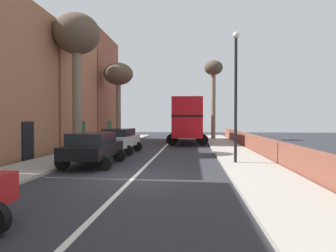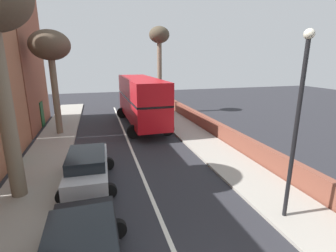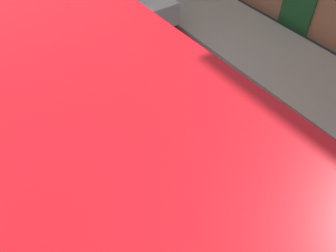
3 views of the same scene
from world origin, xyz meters
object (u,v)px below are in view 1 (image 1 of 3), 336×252
at_px(parked_car_silver_left_4, 120,139).
at_px(lamppost_right, 236,86).
at_px(street_tree_right_3, 213,75).
at_px(parked_car_black_left_0, 93,147).
at_px(street_tree_left_0, 77,40).
at_px(street_tree_left_4, 118,77).
at_px(double_decker_bus, 187,118).

height_order(parked_car_silver_left_4, lamppost_right, lamppost_right).
bearing_deg(street_tree_right_3, lamppost_right, -90.64).
distance_m(parked_car_black_left_0, lamppost_right, 7.44).
distance_m(parked_car_silver_left_4, street_tree_left_0, 6.99).
relative_size(street_tree_left_0, street_tree_left_4, 1.20).
height_order(double_decker_bus, lamppost_right, lamppost_right).
relative_size(double_decker_bus, lamppost_right, 1.61).
distance_m(street_tree_right_3, lamppost_right, 19.27).
bearing_deg(street_tree_left_0, double_decker_bus, 55.35).
height_order(parked_car_black_left_0, lamppost_right, lamppost_right).
bearing_deg(parked_car_silver_left_4, parked_car_black_left_0, -89.97).
xyz_separation_m(street_tree_left_0, street_tree_right_3, (9.76, 14.74, -0.24)).
xyz_separation_m(parked_car_black_left_0, street_tree_left_4, (-2.29, 14.29, 5.37)).
bearing_deg(parked_car_silver_left_4, lamppost_right, -33.54).
bearing_deg(street_tree_left_0, street_tree_left_4, 87.17).
height_order(street_tree_left_0, street_tree_left_4, street_tree_left_0).
relative_size(parked_car_silver_left_4, street_tree_right_3, 0.53).
distance_m(parked_car_black_left_0, parked_car_silver_left_4, 5.36).
xyz_separation_m(parked_car_silver_left_4, lamppost_right, (6.80, -4.51, 2.87)).
height_order(double_decker_bus, street_tree_right_3, street_tree_right_3).
distance_m(double_decker_bus, street_tree_left_4, 7.63).
height_order(double_decker_bus, street_tree_left_4, street_tree_left_4).
relative_size(street_tree_right_3, street_tree_left_4, 1.16).
xyz_separation_m(double_decker_bus, street_tree_right_3, (2.81, 4.69, 4.77)).
bearing_deg(parked_car_black_left_0, street_tree_right_3, 70.54).
height_order(double_decker_bus, parked_car_black_left_0, double_decker_bus).
bearing_deg(parked_car_black_left_0, lamppost_right, 7.17).
bearing_deg(street_tree_left_4, street_tree_right_3, 30.81).
relative_size(parked_car_black_left_0, lamppost_right, 0.72).
distance_m(street_tree_right_3, street_tree_left_4, 10.86).
bearing_deg(street_tree_left_0, parked_car_silver_left_4, 5.58).
relative_size(parked_car_silver_left_4, street_tree_left_4, 0.62).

